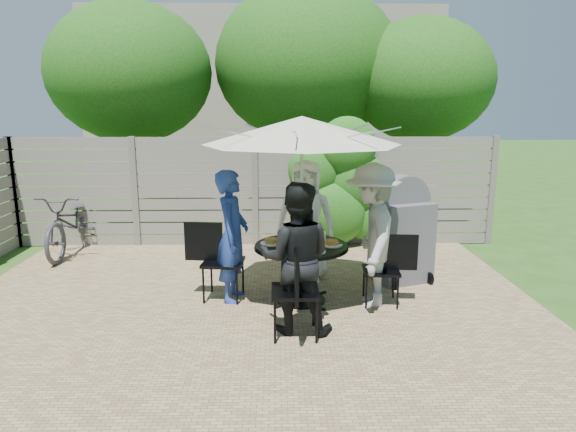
{
  "coord_description": "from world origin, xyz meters",
  "views": [
    {
      "loc": [
        0.36,
        -5.49,
        2.35
      ],
      "look_at": [
        0.5,
        0.59,
        1.03
      ],
      "focal_mm": 32.0,
      "sensor_mm": 36.0,
      "label": 1
    }
  ],
  "objects_px": {
    "person_right": "(372,236)",
    "bbq_grill": "(402,234)",
    "glass_back": "(294,233)",
    "glass_right": "(323,237)",
    "person_left": "(232,236)",
    "bicycle": "(73,223)",
    "chair_front": "(295,309)",
    "plate_back": "(303,235)",
    "plate_left": "(271,242)",
    "umbrella": "(302,131)",
    "plate_front": "(299,251)",
    "person_front": "(296,259)",
    "plate_right": "(332,243)",
    "chair_left": "(222,277)",
    "chair_right": "(382,284)",
    "person_back": "(305,221)",
    "chair_back": "(306,256)",
    "syrup_jug": "(297,237)",
    "coffee_cup": "(311,235)",
    "plate_extra": "(315,250)",
    "glass_front": "(309,245)",
    "patio_table": "(301,262)"
  },
  "relations": [
    {
      "from": "umbrella",
      "to": "glass_back",
      "type": "distance_m",
      "value": 1.3
    },
    {
      "from": "plate_back",
      "to": "bbq_grill",
      "type": "xyz_separation_m",
      "value": [
        1.34,
        0.37,
        -0.09
      ]
    },
    {
      "from": "person_left",
      "to": "bicycle",
      "type": "bearing_deg",
      "value": 58.74
    },
    {
      "from": "plate_left",
      "to": "glass_back",
      "type": "bearing_deg",
      "value": 39.05
    },
    {
      "from": "plate_back",
      "to": "plate_right",
      "type": "xyz_separation_m",
      "value": [
        0.32,
        -0.4,
        0.0
      ]
    },
    {
      "from": "chair_front",
      "to": "plate_left",
      "type": "xyz_separation_m",
      "value": [
        -0.25,
        1.0,
        0.45
      ]
    },
    {
      "from": "plate_back",
      "to": "plate_left",
      "type": "bearing_deg",
      "value": -141.46
    },
    {
      "from": "chair_left",
      "to": "person_front",
      "type": "height_order",
      "value": "person_front"
    },
    {
      "from": "umbrella",
      "to": "bicycle",
      "type": "bearing_deg",
      "value": 148.18
    },
    {
      "from": "syrup_jug",
      "to": "chair_back",
      "type": "bearing_deg",
      "value": 79.77
    },
    {
      "from": "chair_left",
      "to": "person_right",
      "type": "relative_size",
      "value": 0.57
    },
    {
      "from": "umbrella",
      "to": "chair_left",
      "type": "relative_size",
      "value": 2.61
    },
    {
      "from": "person_back",
      "to": "chair_right",
      "type": "distance_m",
      "value": 1.39
    },
    {
      "from": "umbrella",
      "to": "person_right",
      "type": "relative_size",
      "value": 1.49
    },
    {
      "from": "plate_right",
      "to": "glass_front",
      "type": "bearing_deg",
      "value": -140.95
    },
    {
      "from": "chair_left",
      "to": "glass_right",
      "type": "relative_size",
      "value": 6.95
    },
    {
      "from": "plate_left",
      "to": "plate_right",
      "type": "distance_m",
      "value": 0.72
    },
    {
      "from": "chair_left",
      "to": "syrup_jug",
      "type": "bearing_deg",
      "value": 3.31
    },
    {
      "from": "chair_right",
      "to": "person_left",
      "type": "bearing_deg",
      "value": -1.46
    },
    {
      "from": "umbrella",
      "to": "chair_right",
      "type": "relative_size",
      "value": 2.91
    },
    {
      "from": "chair_left",
      "to": "plate_right",
      "type": "relative_size",
      "value": 3.74
    },
    {
      "from": "chair_back",
      "to": "plate_front",
      "type": "xyz_separation_m",
      "value": [
        -0.15,
        -1.32,
        0.45
      ]
    },
    {
      "from": "syrup_jug",
      "to": "person_left",
      "type": "bearing_deg",
      "value": 177.26
    },
    {
      "from": "syrup_jug",
      "to": "bicycle",
      "type": "height_order",
      "value": "bicycle"
    },
    {
      "from": "patio_table",
      "to": "chair_front",
      "type": "bearing_deg",
      "value": -96.34
    },
    {
      "from": "person_right",
      "to": "plate_left",
      "type": "height_order",
      "value": "person_right"
    },
    {
      "from": "chair_right",
      "to": "plate_back",
      "type": "xyz_separation_m",
      "value": [
        -0.92,
        0.47,
        0.49
      ]
    },
    {
      "from": "plate_extra",
      "to": "glass_front",
      "type": "distance_m",
      "value": 0.1
    },
    {
      "from": "umbrella",
      "to": "plate_front",
      "type": "height_order",
      "value": "umbrella"
    },
    {
      "from": "person_left",
      "to": "person_right",
      "type": "distance_m",
      "value": 1.66
    },
    {
      "from": "person_front",
      "to": "bbq_grill",
      "type": "relative_size",
      "value": 1.1
    },
    {
      "from": "umbrella",
      "to": "plate_extra",
      "type": "height_order",
      "value": "umbrella"
    },
    {
      "from": "plate_right",
      "to": "person_back",
      "type": "bearing_deg",
      "value": 106.99
    },
    {
      "from": "chair_left",
      "to": "plate_right",
      "type": "height_order",
      "value": "chair_left"
    },
    {
      "from": "person_left",
      "to": "syrup_jug",
      "type": "height_order",
      "value": "person_left"
    },
    {
      "from": "chair_front",
      "to": "plate_back",
      "type": "relative_size",
      "value": 3.83
    },
    {
      "from": "chair_front",
      "to": "plate_back",
      "type": "bearing_deg",
      "value": -6.57
    },
    {
      "from": "glass_back",
      "to": "coffee_cup",
      "type": "distance_m",
      "value": 0.21
    },
    {
      "from": "chair_left",
      "to": "plate_front",
      "type": "xyz_separation_m",
      "value": [
        0.92,
        -0.47,
        0.45
      ]
    },
    {
      "from": "chair_back",
      "to": "coffee_cup",
      "type": "distance_m",
      "value": 0.9
    },
    {
      "from": "plate_front",
      "to": "bbq_grill",
      "type": "relative_size",
      "value": 0.18
    },
    {
      "from": "plate_back",
      "to": "plate_front",
      "type": "xyz_separation_m",
      "value": [
        -0.08,
        -0.72,
        0.0
      ]
    },
    {
      "from": "plate_left",
      "to": "coffee_cup",
      "type": "relative_size",
      "value": 2.17
    },
    {
      "from": "plate_front",
      "to": "plate_right",
      "type": "height_order",
      "value": "same"
    },
    {
      "from": "bbq_grill",
      "to": "umbrella",
      "type": "bearing_deg",
      "value": -172.38
    },
    {
      "from": "person_front",
      "to": "plate_right",
      "type": "xyz_separation_m",
      "value": [
        0.45,
        0.78,
        -0.05
      ]
    },
    {
      "from": "person_right",
      "to": "bbq_grill",
      "type": "xyz_separation_m",
      "value": [
        0.56,
        0.83,
        -0.19
      ]
    },
    {
      "from": "glass_back",
      "to": "glass_right",
      "type": "relative_size",
      "value": 1.0
    },
    {
      "from": "person_back",
      "to": "chair_front",
      "type": "distance_m",
      "value": 1.87
    },
    {
      "from": "plate_right",
      "to": "glass_front",
      "type": "height_order",
      "value": "glass_front"
    }
  ]
}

